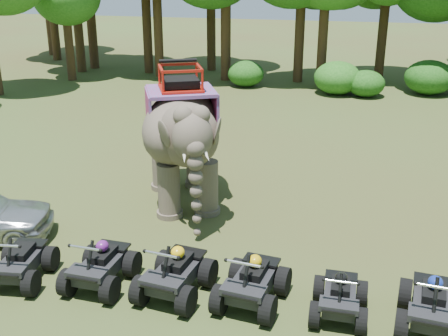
{
  "coord_description": "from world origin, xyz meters",
  "views": [
    {
      "loc": [
        2.98,
        -12.07,
        7.07
      ],
      "look_at": [
        0.0,
        1.2,
        1.9
      ],
      "focal_mm": 45.0,
      "sensor_mm": 36.0,
      "label": 1
    }
  ],
  "objects_px": {
    "atv_3": "(252,276)",
    "elephant": "(182,135)",
    "atv_1": "(100,260)",
    "atv_0": "(19,257)",
    "atv_2": "(175,267)",
    "atv_4": "(340,291)",
    "atv_5": "(433,299)"
  },
  "relations": [
    {
      "from": "atv_3",
      "to": "elephant",
      "type": "bearing_deg",
      "value": 129.46
    },
    {
      "from": "atv_1",
      "to": "atv_0",
      "type": "bearing_deg",
      "value": -169.24
    },
    {
      "from": "atv_0",
      "to": "atv_3",
      "type": "bearing_deg",
      "value": -3.02
    },
    {
      "from": "atv_0",
      "to": "atv_1",
      "type": "bearing_deg",
      "value": 1.0
    },
    {
      "from": "atv_1",
      "to": "elephant",
      "type": "bearing_deg",
      "value": 88.18
    },
    {
      "from": "atv_0",
      "to": "atv_3",
      "type": "xyz_separation_m",
      "value": [
        5.36,
        0.28,
        0.04
      ]
    },
    {
      "from": "atv_2",
      "to": "atv_4",
      "type": "relative_size",
      "value": 1.18
    },
    {
      "from": "atv_2",
      "to": "atv_4",
      "type": "bearing_deg",
      "value": 8.48
    },
    {
      "from": "atv_0",
      "to": "atv_2",
      "type": "bearing_deg",
      "value": -2.24
    },
    {
      "from": "atv_3",
      "to": "atv_1",
      "type": "bearing_deg",
      "value": -170.89
    },
    {
      "from": "atv_1",
      "to": "atv_4",
      "type": "relative_size",
      "value": 1.12
    },
    {
      "from": "atv_0",
      "to": "atv_5",
      "type": "distance_m",
      "value": 9.03
    },
    {
      "from": "elephant",
      "to": "atv_1",
      "type": "distance_m",
      "value": 5.23
    },
    {
      "from": "atv_5",
      "to": "atv_3",
      "type": "bearing_deg",
      "value": -173.91
    },
    {
      "from": "atv_0",
      "to": "atv_5",
      "type": "relative_size",
      "value": 0.92
    },
    {
      "from": "atv_2",
      "to": "atv_5",
      "type": "xyz_separation_m",
      "value": [
        5.38,
        -0.03,
        -0.0
      ]
    },
    {
      "from": "atv_0",
      "to": "atv_1",
      "type": "distance_m",
      "value": 1.9
    },
    {
      "from": "atv_0",
      "to": "atv_4",
      "type": "bearing_deg",
      "value": -4.12
    },
    {
      "from": "elephant",
      "to": "atv_5",
      "type": "xyz_separation_m",
      "value": [
        6.66,
        -5.02,
        -1.43
      ]
    },
    {
      "from": "atv_0",
      "to": "atv_3",
      "type": "relative_size",
      "value": 0.93
    },
    {
      "from": "atv_1",
      "to": "atv_3",
      "type": "bearing_deg",
      "value": 4.55
    },
    {
      "from": "atv_2",
      "to": "atv_3",
      "type": "xyz_separation_m",
      "value": [
        1.71,
        0.04,
        -0.01
      ]
    },
    {
      "from": "atv_5",
      "to": "atv_1",
      "type": "bearing_deg",
      "value": -172.96
    },
    {
      "from": "atv_1",
      "to": "atv_5",
      "type": "distance_m",
      "value": 7.14
    },
    {
      "from": "elephant",
      "to": "atv_0",
      "type": "xyz_separation_m",
      "value": [
        -2.37,
        -5.23,
        -1.48
      ]
    },
    {
      "from": "atv_2",
      "to": "atv_3",
      "type": "distance_m",
      "value": 1.71
    },
    {
      "from": "atv_1",
      "to": "atv_4",
      "type": "xyz_separation_m",
      "value": [
        5.33,
        0.01,
        -0.07
      ]
    },
    {
      "from": "elephant",
      "to": "atv_5",
      "type": "bearing_deg",
      "value": -60.9
    },
    {
      "from": "atv_0",
      "to": "atv_5",
      "type": "bearing_deg",
      "value": -4.7
    },
    {
      "from": "atv_5",
      "to": "atv_4",
      "type": "bearing_deg",
      "value": -173.75
    },
    {
      "from": "atv_1",
      "to": "atv_3",
      "type": "height_order",
      "value": "atv_3"
    },
    {
      "from": "atv_0",
      "to": "atv_4",
      "type": "distance_m",
      "value": 7.22
    }
  ]
}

